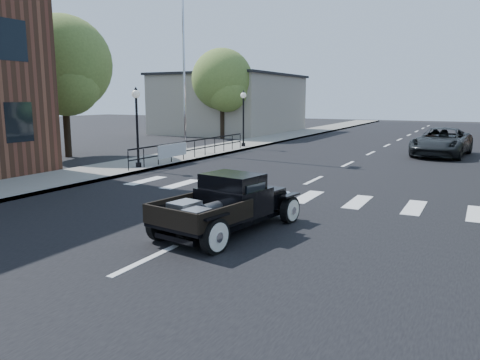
% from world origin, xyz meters
% --- Properties ---
extents(ground, '(120.00, 120.00, 0.00)m').
position_xyz_m(ground, '(0.00, 0.00, 0.00)').
color(ground, black).
rests_on(ground, ground).
extents(road, '(14.00, 80.00, 0.02)m').
position_xyz_m(road, '(0.00, 15.00, 0.01)').
color(road, black).
rests_on(road, ground).
extents(road_markings, '(12.00, 60.00, 0.06)m').
position_xyz_m(road_markings, '(0.00, 10.00, 0.00)').
color(road_markings, silver).
rests_on(road_markings, ground).
extents(sidewalk_left, '(3.00, 80.00, 0.15)m').
position_xyz_m(sidewalk_left, '(-8.50, 15.00, 0.07)').
color(sidewalk_left, gray).
rests_on(sidewalk_left, ground).
extents(low_building_left, '(10.00, 12.00, 5.00)m').
position_xyz_m(low_building_left, '(-15.00, 28.00, 2.50)').
color(low_building_left, '#ABA28F').
rests_on(low_building_left, ground).
extents(railing, '(0.08, 10.00, 1.00)m').
position_xyz_m(railing, '(-7.30, 10.00, 0.65)').
color(railing, black).
rests_on(railing, sidewalk_left).
extents(banner, '(0.04, 2.20, 0.60)m').
position_xyz_m(banner, '(-7.22, 8.00, 0.45)').
color(banner, silver).
rests_on(banner, sidewalk_left).
extents(lamp_post_b, '(0.36, 0.36, 3.42)m').
position_xyz_m(lamp_post_b, '(-7.60, 6.00, 1.86)').
color(lamp_post_b, black).
rests_on(lamp_post_b, sidewalk_left).
extents(lamp_post_c, '(0.36, 0.36, 3.42)m').
position_xyz_m(lamp_post_c, '(-7.60, 16.00, 1.86)').
color(lamp_post_c, black).
rests_on(lamp_post_c, sidewalk_left).
extents(flagpole, '(0.12, 0.12, 11.74)m').
position_xyz_m(flagpole, '(-9.20, 12.00, 6.02)').
color(flagpole, silver).
rests_on(flagpole, sidewalk_left).
extents(big_tree_near, '(5.00, 5.00, 7.34)m').
position_xyz_m(big_tree_near, '(-14.00, 8.00, 3.67)').
color(big_tree_near, '#5B7431').
rests_on(big_tree_near, ground).
extents(big_tree_far, '(4.67, 4.67, 6.86)m').
position_xyz_m(big_tree_far, '(-12.50, 22.00, 3.43)').
color(big_tree_far, '#5B7431').
rests_on(big_tree_far, ground).
extents(hotrod_pickup, '(2.51, 4.28, 1.40)m').
position_xyz_m(hotrod_pickup, '(0.45, -0.55, 0.70)').
color(hotrod_pickup, black).
rests_on(hotrod_pickup, ground).
extents(second_car, '(3.04, 5.66, 1.51)m').
position_xyz_m(second_car, '(3.63, 17.53, 0.76)').
color(second_car, black).
rests_on(second_car, ground).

